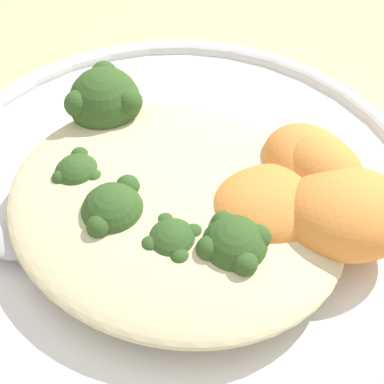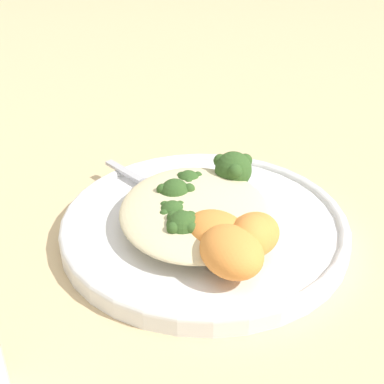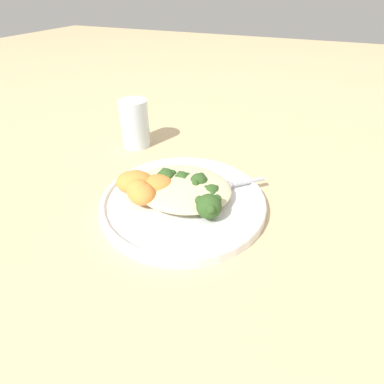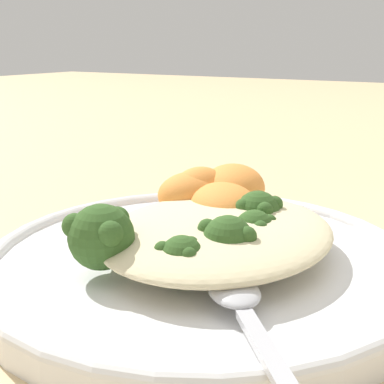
{
  "view_description": "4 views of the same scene",
  "coord_description": "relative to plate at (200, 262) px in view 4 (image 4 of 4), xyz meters",
  "views": [
    {
      "loc": [
        -0.12,
        0.17,
        0.29
      ],
      "look_at": [
        -0.04,
        0.0,
        0.06
      ],
      "focal_mm": 60.0,
      "sensor_mm": 36.0,
      "label": 1
    },
    {
      "loc": [
        -0.48,
        0.01,
        0.32
      ],
      "look_at": [
        -0.03,
        -0.0,
        0.06
      ],
      "focal_mm": 50.0,
      "sensor_mm": 36.0,
      "label": 2
    },
    {
      "loc": [
        0.17,
        -0.41,
        0.34
      ],
      "look_at": [
        -0.0,
        -0.01,
        0.03
      ],
      "focal_mm": 28.0,
      "sensor_mm": 36.0,
      "label": 3
    },
    {
      "loc": [
        0.28,
        0.16,
        0.16
      ],
      "look_at": [
        -0.03,
        -0.03,
        0.06
      ],
      "focal_mm": 50.0,
      "sensor_mm": 36.0,
      "label": 4
    }
  ],
  "objects": [
    {
      "name": "spoon",
      "position": [
        0.06,
        0.06,
        0.01
      ],
      "size": [
        0.09,
        0.08,
        0.01
      ],
      "rotation": [
        0.0,
        0.0,
        0.73
      ],
      "color": "#B7B7BC",
      "rests_on": "plate"
    },
    {
      "name": "broccoli_stalk_1",
      "position": [
        0.03,
        0.0,
        0.02
      ],
      "size": [
        0.1,
        0.07,
        0.03
      ],
      "rotation": [
        0.0,
        0.0,
        0.55
      ],
      "color": "#9EBC66",
      "rests_on": "plate"
    },
    {
      "name": "sweet_potato_chunk_2",
      "position": [
        -0.09,
        -0.02,
        0.03
      ],
      "size": [
        0.08,
        0.08,
        0.04
      ],
      "primitive_type": "ellipsoid",
      "rotation": [
        0.0,
        0.0,
        3.54
      ],
      "color": "orange",
      "rests_on": "plate"
    },
    {
      "name": "plate",
      "position": [
        0.0,
        0.0,
        0.0
      ],
      "size": [
        0.3,
        0.3,
        0.02
      ],
      "color": "white",
      "rests_on": "ground_plane"
    },
    {
      "name": "broccoli_stalk_3",
      "position": [
        -0.02,
        0.02,
        0.02
      ],
      "size": [
        0.03,
        0.07,
        0.03
      ],
      "rotation": [
        0.0,
        0.0,
        1.69
      ],
      "color": "#9EBC66",
      "rests_on": "plate"
    },
    {
      "name": "sweet_potato_chunk_3",
      "position": [
        -0.07,
        -0.04,
        0.03
      ],
      "size": [
        0.06,
        0.06,
        0.04
      ],
      "primitive_type": "ellipsoid",
      "rotation": [
        0.0,
        0.0,
        5.9
      ],
      "color": "orange",
      "rests_on": "plate"
    },
    {
      "name": "broccoli_stalk_0",
      "position": [
        0.05,
        -0.03,
        0.03
      ],
      "size": [
        0.12,
        0.05,
        0.04
      ],
      "rotation": [
        0.0,
        0.0,
        -0.18
      ],
      "color": "#9EBC66",
      "rests_on": "plate"
    },
    {
      "name": "sweet_potato_chunk_1",
      "position": [
        -0.06,
        -0.04,
        0.03
      ],
      "size": [
        0.07,
        0.07,
        0.04
      ],
      "primitive_type": "ellipsoid",
      "rotation": [
        0.0,
        0.0,
        5.7
      ],
      "color": "orange",
      "rests_on": "plate"
    },
    {
      "name": "quinoa_mound",
      "position": [
        -0.01,
        0.01,
        0.02
      ],
      "size": [
        0.18,
        0.15,
        0.02
      ],
      "primitive_type": "ellipsoid",
      "color": "beige",
      "rests_on": "plate"
    },
    {
      "name": "sweet_potato_chunk_0",
      "position": [
        -0.05,
        -0.01,
        0.03
      ],
      "size": [
        0.08,
        0.08,
        0.03
      ],
      "primitive_type": "ellipsoid",
      "rotation": [
        0.0,
        0.0,
        3.89
      ],
      "color": "orange",
      "rests_on": "plate"
    },
    {
      "name": "broccoli_stalk_4",
      "position": [
        -0.04,
        0.02,
        0.03
      ],
      "size": [
        0.07,
        0.08,
        0.03
      ],
      "rotation": [
        0.0,
        0.0,
        2.23
      ],
      "color": "#9EBC66",
      "rests_on": "plate"
    },
    {
      "name": "broccoli_stalk_2",
      "position": [
        0.01,
        0.02,
        0.02
      ],
      "size": [
        0.06,
        0.1,
        0.03
      ],
      "rotation": [
        0.0,
        0.0,
        1.09
      ],
      "color": "#9EBC66",
      "rests_on": "plate"
    },
    {
      "name": "ground_plane",
      "position": [
        0.02,
        0.02,
        -0.01
      ],
      "size": [
        4.0,
        4.0,
        0.0
      ],
      "primitive_type": "plane",
      "color": "#D6B784"
    }
  ]
}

